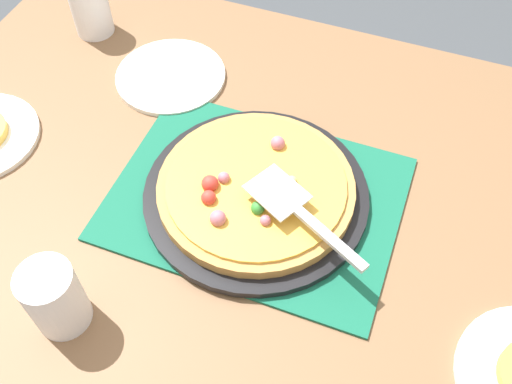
% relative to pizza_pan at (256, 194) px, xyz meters
% --- Properties ---
extents(ground_plane, '(8.00, 8.00, 0.00)m').
position_rel_pizza_pan_xyz_m(ground_plane, '(0.00, 0.00, -0.76)').
color(ground_plane, '#3D4247').
extents(dining_table, '(1.40, 1.00, 0.75)m').
position_rel_pizza_pan_xyz_m(dining_table, '(0.00, 0.00, -0.12)').
color(dining_table, brown).
rests_on(dining_table, ground_plane).
extents(placemat, '(0.48, 0.36, 0.01)m').
position_rel_pizza_pan_xyz_m(placemat, '(0.00, 0.00, -0.01)').
color(placemat, '#145B42').
rests_on(placemat, dining_table).
extents(pizza_pan, '(0.38, 0.38, 0.01)m').
position_rel_pizza_pan_xyz_m(pizza_pan, '(0.00, 0.00, 0.00)').
color(pizza_pan, black).
rests_on(pizza_pan, placemat).
extents(pizza, '(0.33, 0.33, 0.05)m').
position_rel_pizza_pan_xyz_m(pizza, '(0.00, 0.00, 0.02)').
color(pizza, '#B78442').
rests_on(pizza, pizza_pan).
extents(plate_side, '(0.22, 0.22, 0.01)m').
position_rel_pizza_pan_xyz_m(plate_side, '(0.27, -0.22, -0.01)').
color(plate_side, white).
rests_on(plate_side, dining_table).
extents(cup_far, '(0.08, 0.08, 0.12)m').
position_rel_pizza_pan_xyz_m(cup_far, '(0.49, -0.30, 0.05)').
color(cup_far, white).
rests_on(cup_far, dining_table).
extents(cup_corner, '(0.08, 0.08, 0.12)m').
position_rel_pizza_pan_xyz_m(cup_corner, '(0.19, 0.30, 0.05)').
color(cup_corner, white).
rests_on(cup_corner, dining_table).
extents(pizza_server, '(0.22, 0.14, 0.01)m').
position_rel_pizza_pan_xyz_m(pizza_server, '(-0.09, 0.05, 0.06)').
color(pizza_server, silver).
rests_on(pizza_server, pizza).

